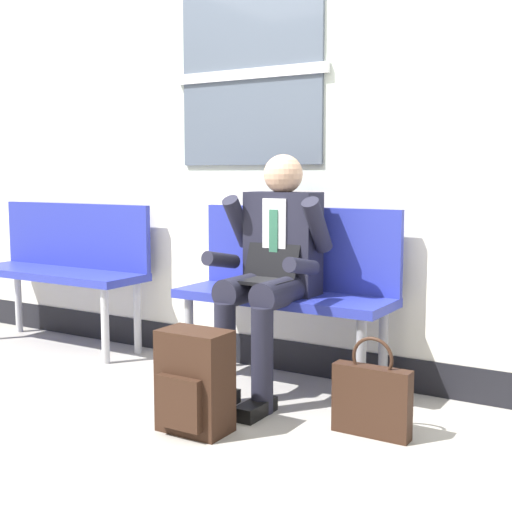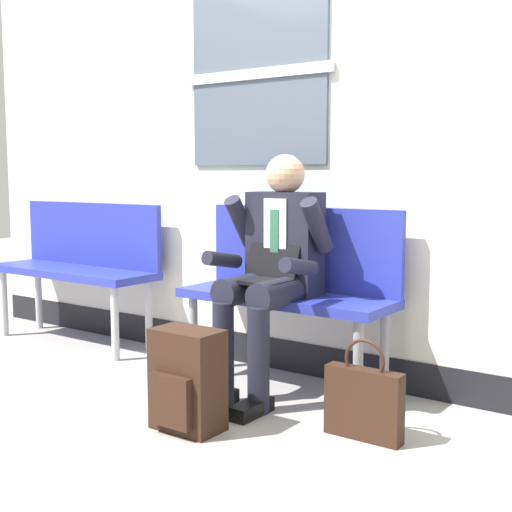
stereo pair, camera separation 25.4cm
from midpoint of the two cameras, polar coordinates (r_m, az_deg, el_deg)
name	(u,v)px [view 2 (the right image)]	position (r m, az deg, el deg)	size (l,w,h in m)	color
ground_plane	(231,402)	(3.62, -0.07, -12.07)	(18.00, 18.00, 0.00)	#9E9991
station_wall	(304,134)	(4.03, 5.85, 10.06)	(5.53, 0.17, 2.83)	beige
bench_with_person	(292,281)	(3.78, 4.96, -2.09)	(1.21, 0.42, 0.99)	#28339E
bench_empty	(80,259)	(4.91, -13.00, -0.24)	(1.32, 0.42, 0.97)	#28339E
person_seated	(271,266)	(3.59, 3.31, -0.86)	(0.57, 0.70, 1.28)	#1E1E2D
backpack	(187,381)	(3.19, -3.50, -10.36)	(0.32, 0.24, 0.47)	#331E14
handbag	(364,401)	(3.16, 11.29, -11.80)	(0.36, 0.08, 0.46)	#331E14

